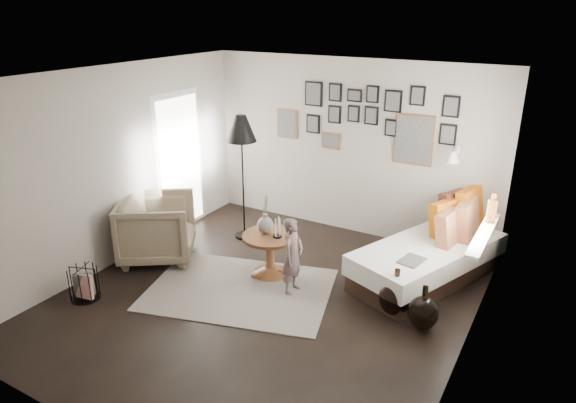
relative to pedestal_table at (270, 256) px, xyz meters
The scene contains 23 objects.
ground 0.69m from the pedestal_table, 65.71° to the right, with size 4.80×4.80×0.00m, color black.
wall_back 2.11m from the pedestal_table, 81.67° to the left, with size 4.50×4.50×0.00m, color #9D9389.
wall_front 3.18m from the pedestal_table, 84.92° to the right, with size 4.50×4.50×0.00m, color #9D9389.
wall_left 2.32m from the pedestal_table, 163.50° to the right, with size 4.80×4.80×0.00m, color #9D9389.
wall_right 2.79m from the pedestal_table, 13.16° to the right, with size 4.80×4.80×0.00m, color #9D9389.
ceiling 2.43m from the pedestal_table, 65.71° to the right, with size 4.80×4.80×0.00m, color white.
door_left 2.21m from the pedestal_table, 162.74° to the left, with size 0.00×2.14×2.14m.
window_right 2.64m from the pedestal_table, 17.15° to the left, with size 0.15×1.32×1.30m.
gallery_wall 2.39m from the pedestal_table, 72.88° to the left, with size 2.74×0.03×1.08m.
wall_sconce 2.67m from the pedestal_table, 40.42° to the left, with size 0.18×0.36×0.16m.
rug 0.60m from the pedestal_table, 102.10° to the right, with size 2.20×1.54×0.01m, color beige.
pedestal_table is the anchor object (origin of this frame).
vase 0.46m from the pedestal_table, 165.96° to the left, with size 0.20×0.20×0.50m.
candles 0.44m from the pedestal_table, ahead, with size 0.12×0.12×0.26m.
daybed 2.05m from the pedestal_table, 29.00° to the left, with size 1.63×2.32×1.06m.
magazine_on_daybed 1.79m from the pedestal_table, 10.96° to the left, with size 0.24×0.32×0.02m, color black.
armchair 1.63m from the pedestal_table, 166.98° to the right, with size 0.94×0.97×0.88m, color brown.
armchair_cushion 1.60m from the pedestal_table, 168.50° to the right, with size 0.40×0.40×0.10m, color beige.
floor_lamp 1.82m from the pedestal_table, 140.36° to the left, with size 0.43×0.43×1.85m.
magazine_basket 2.27m from the pedestal_table, 134.69° to the right, with size 0.41×0.41×0.40m.
demijohn_large 1.71m from the pedestal_table, ahead, with size 0.38×0.38×0.56m.
demijohn_small 2.06m from the pedestal_table, ahead, with size 0.33×0.33×0.51m.
child 0.57m from the pedestal_table, 27.35° to the right, with size 0.35×0.23×0.97m, color #665051.
Camera 1 is at (2.89, -4.41, 3.28)m, focal length 32.00 mm.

